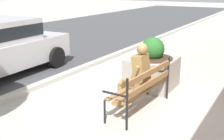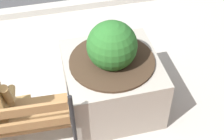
# 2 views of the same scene
# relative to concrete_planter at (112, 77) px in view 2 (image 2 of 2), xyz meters

# --- Properties ---
(curb_stone) EXTENTS (60.00, 0.20, 0.12)m
(curb_stone) POSITION_rel_concrete_planter_xyz_m (-1.22, 2.38, -0.42)
(curb_stone) COLOR #B2AFA8
(curb_stone) RESTS_ON ground
(concrete_planter) EXTENTS (1.10, 1.10, 1.25)m
(concrete_planter) POSITION_rel_concrete_planter_xyz_m (0.00, 0.00, 0.00)
(concrete_planter) COLOR gray
(concrete_planter) RESTS_ON ground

